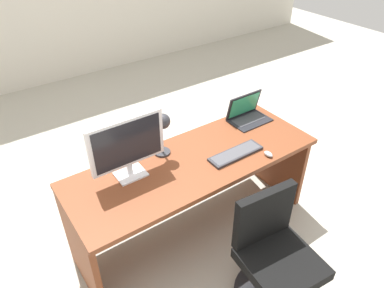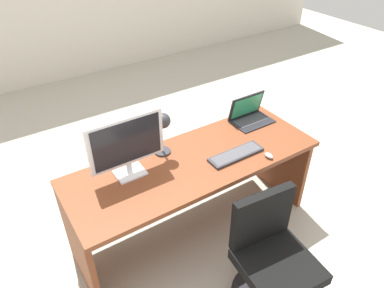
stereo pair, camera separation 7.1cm
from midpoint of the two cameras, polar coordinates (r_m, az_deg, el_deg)
name	(u,v)px [view 2 (the right image)]	position (r m, az deg, el deg)	size (l,w,h in m)	color
ground	(121,142)	(4.11, -10.74, 0.25)	(12.00, 12.00, 0.00)	#B7B2A3
desk	(191,177)	(2.76, 0.57, -5.32)	(1.88, 0.68, 0.72)	brown
monitor	(126,143)	(2.36, -9.48, 0.13)	(0.52, 0.16, 0.44)	silver
laptop	(249,112)	(3.07, 9.62, 4.93)	(0.34, 0.23, 0.22)	black
keyboard	(236,155)	(2.66, 7.73, -1.67)	(0.43, 0.13, 0.02)	#2D2D33
mouse	(269,156)	(2.68, 12.80, -1.81)	(0.04, 0.08, 0.03)	#B7BABF
desk_lamp	(163,126)	(2.52, -3.85, 2.88)	(0.12, 0.14, 0.34)	#2D2D33
office_chair	(272,264)	(2.54, 13.32, -18.02)	(0.56, 0.56, 0.80)	black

